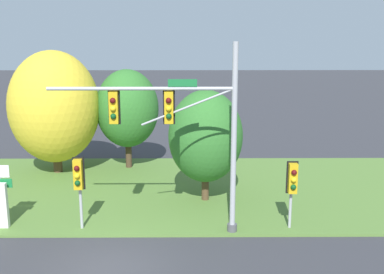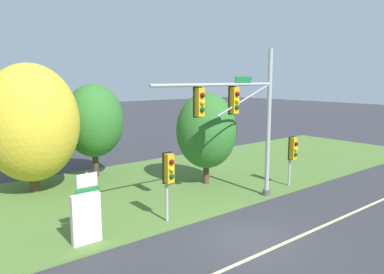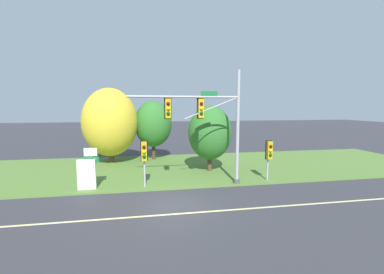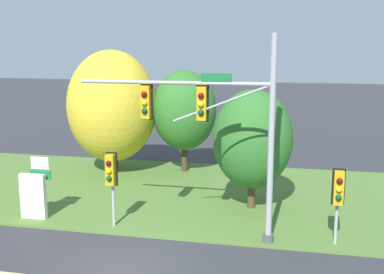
% 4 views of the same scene
% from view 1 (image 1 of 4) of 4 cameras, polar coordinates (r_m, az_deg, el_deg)
% --- Properties ---
extents(ground_plane, '(160.00, 160.00, 0.00)m').
position_cam_1_polar(ground_plane, '(17.51, -9.98, -15.07)').
color(ground_plane, '#333338').
extents(grass_verge, '(48.00, 11.50, 0.10)m').
position_cam_1_polar(grass_verge, '(25.01, -6.91, -6.14)').
color(grass_verge, '#517533').
rests_on(grass_verge, ground).
extents(traffic_signal_mast, '(7.32, 0.49, 7.54)m').
position_cam_1_polar(traffic_signal_mast, '(18.48, -0.92, 1.56)').
color(traffic_signal_mast, '#9EA0A5').
rests_on(traffic_signal_mast, grass_verge).
extents(pedestrian_signal_near_kerb, '(0.46, 0.55, 3.03)m').
position_cam_1_polar(pedestrian_signal_near_kerb, '(19.70, -13.31, -4.80)').
color(pedestrian_signal_near_kerb, '#9EA0A5').
rests_on(pedestrian_signal_near_kerb, grass_verge).
extents(pedestrian_signal_further_along, '(0.46, 0.55, 2.84)m').
position_cam_1_polar(pedestrian_signal_further_along, '(19.70, 11.82, -5.22)').
color(pedestrian_signal_further_along, '#9EA0A5').
rests_on(pedestrian_signal_further_along, grass_verge).
extents(route_sign_post, '(0.96, 0.08, 2.62)m').
position_cam_1_polar(route_sign_post, '(21.34, -21.74, -5.23)').
color(route_sign_post, slate).
rests_on(route_sign_post, grass_verge).
extents(tree_nearest_road, '(4.99, 4.99, 6.87)m').
position_cam_1_polar(tree_nearest_road, '(27.81, -16.02, 3.44)').
color(tree_nearest_road, '#4C3823').
rests_on(tree_nearest_road, grass_verge).
extents(tree_left_of_mast, '(3.60, 3.60, 5.76)m').
position_cam_1_polar(tree_left_of_mast, '(27.95, -7.68, 3.35)').
color(tree_left_of_mast, '#423021').
rests_on(tree_left_of_mast, grass_verge).
extents(tree_behind_signpost, '(3.47, 3.47, 5.28)m').
position_cam_1_polar(tree_behind_signpost, '(22.39, 1.62, 0.07)').
color(tree_behind_signpost, '#4C3823').
rests_on(tree_behind_signpost, grass_verge).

